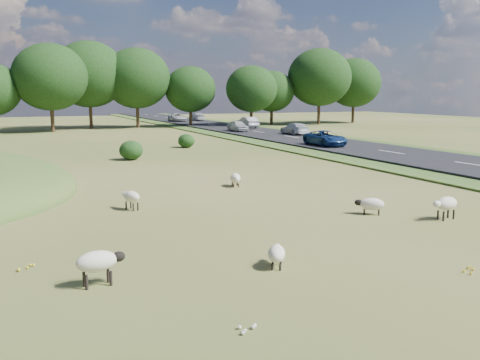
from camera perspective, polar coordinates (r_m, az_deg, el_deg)
name	(u,v)px	position (r m, az deg, el deg)	size (l,w,h in m)	color
ground	(123,162)	(38.13, -12.42, 1.87)	(160.00, 160.00, 0.00)	#3B581B
road	(301,139)	(54.61, 6.51, 4.32)	(8.00, 150.00, 0.25)	black
treeline	(57,79)	(72.86, -18.93, 10.18)	(96.28, 14.66, 11.70)	black
shrubs	(58,147)	(43.08, -18.81, 3.37)	(20.87, 8.44, 1.56)	black
sheep_0	(235,178)	(27.46, -0.49, 0.19)	(0.77, 1.23, 0.68)	beige
sheep_1	(131,197)	(22.40, -11.53, -1.75)	(0.77, 1.14, 0.79)	beige
sheep_2	(446,204)	(21.68, 21.10, -2.38)	(1.25, 0.67, 0.88)	beige
sheep_3	(277,253)	(14.88, 3.92, -7.82)	(0.84, 1.10, 0.62)	beige
sheep_4	(98,261)	(13.84, -14.88, -8.40)	(1.27, 0.65, 0.90)	beige
sheep_5	(371,204)	(21.77, 13.79, -2.50)	(1.14, 0.99, 0.67)	beige
car_0	(238,126)	(64.29, -0.25, 5.81)	(1.53, 3.81, 1.30)	silver
car_2	(197,117)	(90.07, -4.62, 6.75)	(1.77, 4.35, 1.26)	silver
car_4	(325,138)	(47.14, 9.09, 4.43)	(2.13, 4.62, 1.28)	navy
car_5	(247,122)	(70.96, 0.79, 6.17)	(1.50, 4.29, 1.41)	#A8AAAF
car_6	(294,129)	(59.60, 5.83, 5.47)	(1.76, 4.33, 1.26)	silver
car_7	(177,117)	(87.67, -6.70, 6.65)	(2.11, 4.57, 1.27)	silver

